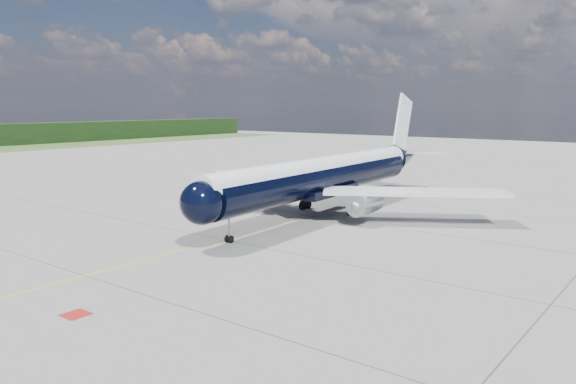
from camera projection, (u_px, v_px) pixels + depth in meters
name	position (u px, v px, depth m)	size (l,w,h in m)	color
ground	(333.00, 210.00, 70.56)	(320.00, 320.00, 0.00)	gray
taxiway_centerline	(310.00, 216.00, 66.64)	(0.16, 160.00, 0.01)	yellow
red_marking	(76.00, 315.00, 35.11)	(1.60, 1.60, 0.01)	maroon
main_airliner	(328.00, 175.00, 68.11)	(42.16, 51.39, 14.84)	black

